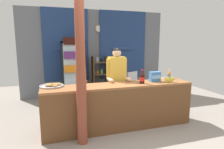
# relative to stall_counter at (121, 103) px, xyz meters

# --- Properties ---
(ground_plane) EXTENTS (7.96, 7.96, 0.00)m
(ground_plane) POSITION_rel_stall_counter_xyz_m (0.12, 0.95, -0.56)
(ground_plane) COLOR gray
(back_wall_curtained) EXTENTS (4.73, 0.22, 2.77)m
(back_wall_curtained) POSITION_rel_stall_counter_xyz_m (0.14, 2.83, 0.87)
(back_wall_curtained) COLOR slate
(back_wall_curtained) RESTS_ON ground
(stall_counter) EXTENTS (3.01, 0.55, 0.91)m
(stall_counter) POSITION_rel_stall_counter_xyz_m (0.00, 0.00, 0.00)
(stall_counter) COLOR #935B33
(stall_counter) RESTS_ON ground
(timber_post) EXTENTS (0.19, 0.17, 2.64)m
(timber_post) POSITION_rel_stall_counter_xyz_m (-0.82, -0.30, 0.70)
(timber_post) COLOR brown
(timber_post) RESTS_ON ground
(drink_fridge) EXTENTS (0.66, 0.71, 1.87)m
(drink_fridge) POSITION_rel_stall_counter_xyz_m (-0.68, 2.23, 0.46)
(drink_fridge) COLOR black
(drink_fridge) RESTS_ON ground
(bottle_shelf_rack) EXTENTS (0.48, 0.28, 1.30)m
(bottle_shelf_rack) POSITION_rel_stall_counter_xyz_m (0.19, 2.54, 0.12)
(bottle_shelf_rack) COLOR brown
(bottle_shelf_rack) RESTS_ON ground
(plastic_lawn_chair) EXTENTS (0.59, 0.59, 0.86)m
(plastic_lawn_chair) POSITION_rel_stall_counter_xyz_m (0.98, 1.96, -0.07)
(plastic_lawn_chair) COLOR silver
(plastic_lawn_chair) RESTS_ON ground
(shopkeeper) EXTENTS (0.47, 0.42, 1.60)m
(shopkeeper) POSITION_rel_stall_counter_xyz_m (0.09, 0.55, 0.44)
(shopkeeper) COLOR #28282D
(shopkeeper) RESTS_ON ground
(soda_bottle_cola) EXTENTS (0.10, 0.10, 0.29)m
(soda_bottle_cola) POSITION_rel_stall_counter_xyz_m (0.46, 0.05, 0.47)
(soda_bottle_cola) COLOR black
(soda_bottle_cola) RESTS_ON stall_counter
(soda_bottle_orange_soda) EXTENTS (0.06, 0.06, 0.23)m
(soda_bottle_orange_soda) POSITION_rel_stall_counter_xyz_m (1.28, 0.32, 0.44)
(soda_bottle_orange_soda) COLOR orange
(soda_bottle_orange_soda) RESTS_ON stall_counter
(soda_bottle_water) EXTENTS (0.07, 0.07, 0.21)m
(soda_bottle_water) POSITION_rel_stall_counter_xyz_m (-0.78, 0.20, 0.43)
(soda_bottle_water) COLOR silver
(soda_bottle_water) RESTS_ON stall_counter
(snack_box_biscuit) EXTENTS (0.22, 0.13, 0.21)m
(snack_box_biscuit) POSITION_rel_stall_counter_xyz_m (0.81, 0.15, 0.45)
(snack_box_biscuit) COLOR #3D75B7
(snack_box_biscuit) RESTS_ON stall_counter
(pastry_tray) EXTENTS (0.44, 0.44, 0.07)m
(pastry_tray) POSITION_rel_stall_counter_xyz_m (-1.29, 0.30, 0.37)
(pastry_tray) COLOR #BCBCC1
(pastry_tray) RESTS_ON stall_counter
(banana_bunch) EXTENTS (0.27, 0.05, 0.16)m
(banana_bunch) POSITION_rel_stall_counter_xyz_m (1.05, -0.03, 0.41)
(banana_bunch) COLOR #DBCC42
(banana_bunch) RESTS_ON stall_counter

